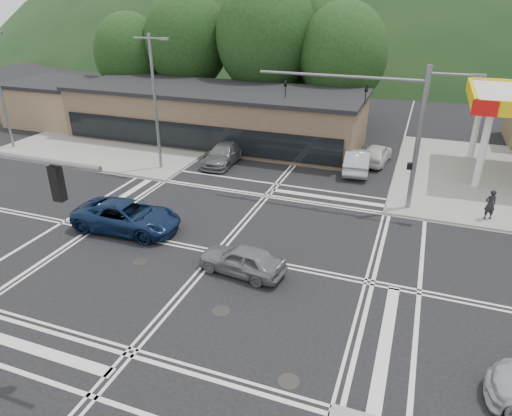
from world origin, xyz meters
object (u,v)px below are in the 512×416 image
(car_queue_a, at_px, (358,160))
(car_northbound, at_px, (224,154))
(pedestrian, at_px, (490,204))
(car_queue_b, at_px, (377,154))
(car_blue_west, at_px, (127,216))
(car_grey_center, at_px, (242,260))

(car_queue_a, distance_m, car_northbound, 9.52)
(car_northbound, height_order, pedestrian, pedestrian)
(car_queue_b, xyz_separation_m, pedestrian, (6.83, -7.49, 0.29))
(car_blue_west, height_order, car_queue_b, car_blue_west)
(car_queue_a, height_order, car_queue_b, car_queue_a)
(car_queue_a, distance_m, pedestrian, 9.53)
(car_grey_center, bearing_deg, car_queue_a, 176.33)
(car_blue_west, relative_size, car_northbound, 1.15)
(pedestrian, bearing_deg, car_blue_west, 0.37)
(car_blue_west, bearing_deg, pedestrian, -69.34)
(car_grey_center, bearing_deg, car_queue_b, 174.21)
(car_grey_center, xyz_separation_m, car_northbound, (-6.64, 12.88, 0.04))
(car_queue_a, bearing_deg, car_blue_west, 48.09)
(car_queue_a, bearing_deg, car_queue_b, -120.97)
(car_grey_center, relative_size, car_queue_a, 0.83)
(car_northbound, xyz_separation_m, pedestrian, (17.22, -3.55, 0.29))
(car_blue_west, distance_m, car_grey_center, 7.30)
(car_queue_a, relative_size, car_northbound, 0.97)
(car_blue_west, bearing_deg, car_northbound, -5.07)
(car_blue_west, height_order, car_queue_a, same)
(car_queue_a, height_order, car_northbound, car_queue_a)
(car_blue_west, xyz_separation_m, pedestrian, (17.68, 7.64, 0.22))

